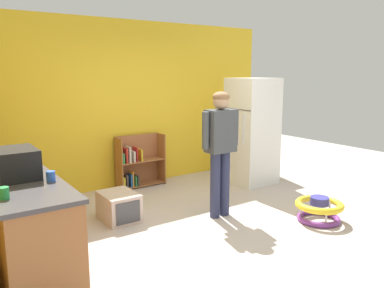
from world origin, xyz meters
TOP-DOWN VIEW (x-y plane):
  - ground_plane at (0.00, 0.00)m, footprint 12.00×12.00m
  - back_wall at (0.00, 2.33)m, footprint 5.20×0.06m
  - kitchen_counter at (-2.20, 0.40)m, footprint 0.65×2.13m
  - refrigerator at (1.66, 1.23)m, footprint 0.73×0.68m
  - bookshelf at (-0.06, 2.15)m, footprint 0.80×0.28m
  - standing_person at (0.22, 0.29)m, footprint 0.57×0.22m
  - baby_walker at (1.14, -0.57)m, footprint 0.60×0.60m
  - pet_carrier at (-0.94, 0.92)m, footprint 0.42×0.55m
  - microwave at (-2.21, 0.32)m, footprint 0.37×0.48m
  - banana_bunch at (-2.24, 0.81)m, footprint 0.15×0.16m
  - green_cup at (-2.43, -0.28)m, footprint 0.08×0.08m
  - blue_cup at (-1.99, 0.02)m, footprint 0.08×0.08m
  - red_cup at (-2.05, 1.26)m, footprint 0.08×0.08m

SIDE VIEW (x-z plane):
  - ground_plane at x=0.00m, z-range 0.00..0.00m
  - baby_walker at x=1.14m, z-range 0.00..0.32m
  - pet_carrier at x=-0.94m, z-range 0.00..0.36m
  - bookshelf at x=-0.06m, z-range -0.05..0.80m
  - kitchen_counter at x=-2.20m, z-range 0.00..0.90m
  - refrigerator at x=1.66m, z-range 0.00..1.78m
  - banana_bunch at x=-2.24m, z-range 0.91..0.95m
  - green_cup at x=-2.43m, z-range 0.90..0.99m
  - blue_cup at x=-1.99m, z-range 0.90..0.99m
  - red_cup at x=-2.05m, z-range 0.90..0.99m
  - standing_person at x=0.22m, z-range 0.17..1.81m
  - microwave at x=-2.21m, z-range 0.90..1.18m
  - back_wall at x=0.00m, z-range 0.00..2.70m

